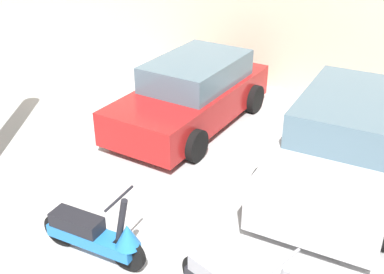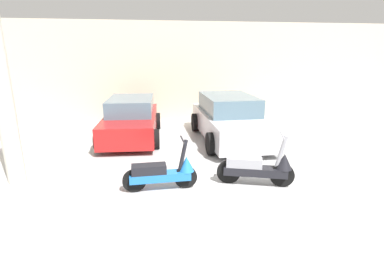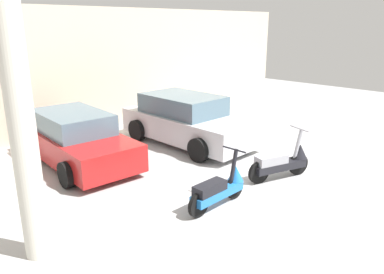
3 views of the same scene
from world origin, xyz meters
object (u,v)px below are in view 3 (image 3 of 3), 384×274
object	(u,v)px
scooter_front_left	(220,188)
support_column_side	(23,132)
scooter_front_right	(282,162)
car_rear_left	(77,139)
car_rear_center	(187,121)

from	to	relation	value
scooter_front_left	support_column_side	bearing A→B (deg)	163.01
scooter_front_right	car_rear_left	xyz separation A→B (m)	(-2.76, 4.13, 0.21)
car_rear_left	support_column_side	distance (m)	4.15
scooter_front_right	support_column_side	xyz separation A→B (m)	(-5.14, 1.00, 1.53)
car_rear_left	car_rear_center	bearing A→B (deg)	80.54
scooter_front_left	car_rear_left	bearing A→B (deg)	99.72
scooter_front_left	car_rear_left	xyz separation A→B (m)	(-0.77, 4.03, 0.24)
scooter_front_right	support_column_side	distance (m)	5.45
scooter_front_right	scooter_front_left	bearing A→B (deg)	-164.76
scooter_front_right	support_column_side	world-z (taller)	support_column_side
scooter_front_right	car_rear_left	bearing A→B (deg)	141.91
scooter_front_right	car_rear_center	distance (m)	3.42
scooter_front_left	car_rear_center	world-z (taller)	car_rear_center
scooter_front_left	car_rear_left	size ratio (longest dim) A/B	0.39
car_rear_center	support_column_side	size ratio (longest dim) A/B	1.06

